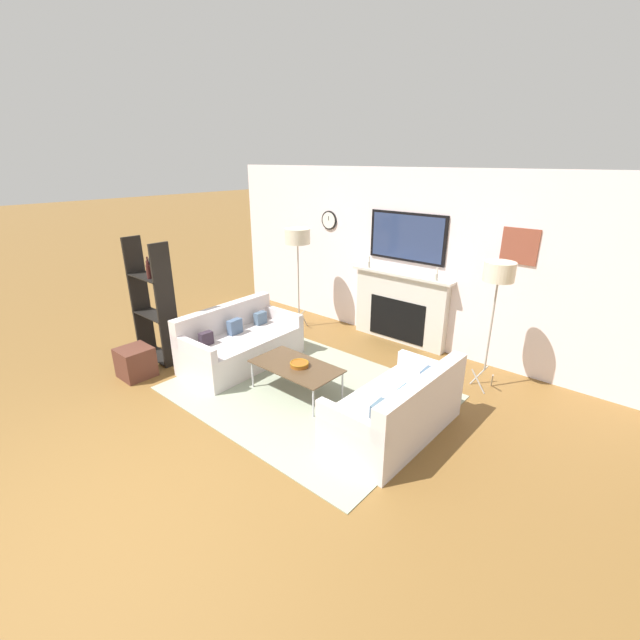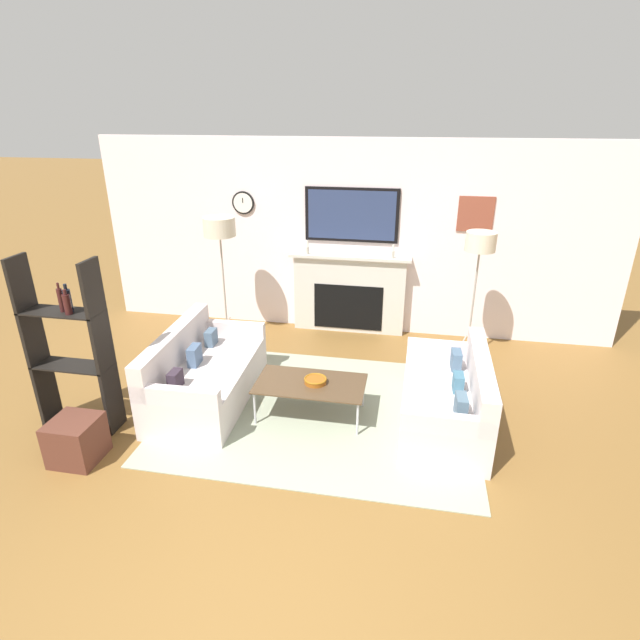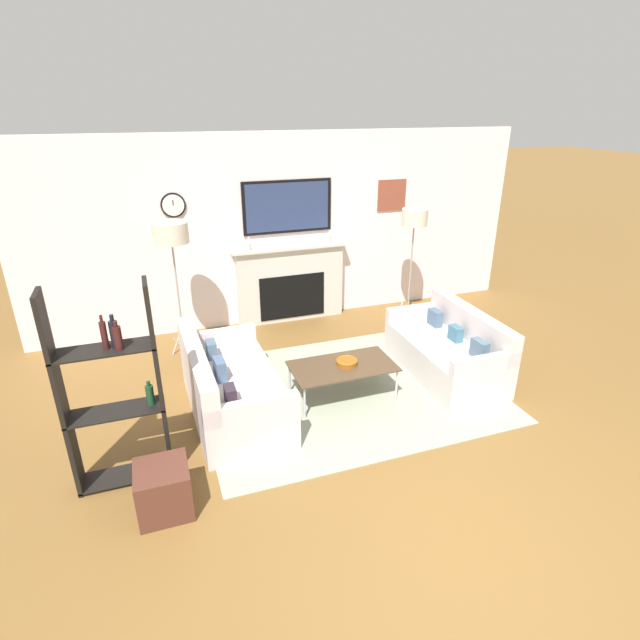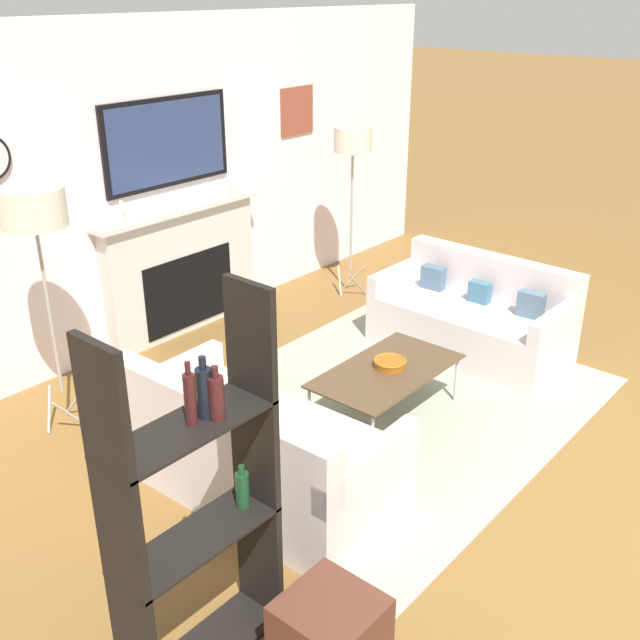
% 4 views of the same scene
% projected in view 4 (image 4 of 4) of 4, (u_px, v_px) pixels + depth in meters
% --- Properties ---
extents(fireplace_wall, '(7.32, 0.28, 2.70)m').
position_uv_depth(fireplace_wall, '(170.00, 197.00, 6.47)').
color(fireplace_wall, white).
rests_on(fireplace_wall, ground_plane).
extents(area_rug, '(3.25, 2.53, 0.01)m').
position_uv_depth(area_rug, '(381.00, 407.00, 5.61)').
color(area_rug, gray).
rests_on(area_rug, ground_plane).
extents(couch_left, '(0.93, 1.74, 0.82)m').
position_uv_depth(couch_left, '(256.00, 452.00, 4.57)').
color(couch_left, silver).
rests_on(couch_left, ground_plane).
extents(couch_right, '(0.85, 1.63, 0.78)m').
position_uv_depth(couch_right, '(473.00, 319.00, 6.42)').
color(couch_right, silver).
rests_on(couch_right, ground_plane).
extents(coffee_table, '(1.14, 0.62, 0.39)m').
position_uv_depth(coffee_table, '(387.00, 372.00, 5.34)').
color(coffee_table, '#4C3823').
rests_on(coffee_table, ground_plane).
extents(decorative_bowl, '(0.24, 0.24, 0.06)m').
position_uv_depth(decorative_bowl, '(390.00, 363.00, 5.35)').
color(decorative_bowl, '#9B5117').
rests_on(decorative_bowl, coffee_table).
extents(floor_lamp_left, '(0.42, 0.42, 1.74)m').
position_uv_depth(floor_lamp_left, '(33.00, 211.00, 4.75)').
color(floor_lamp_left, '#9E998E').
rests_on(floor_lamp_left, ground_plane).
extents(floor_lamp_right, '(0.36, 0.36, 1.69)m').
position_uv_depth(floor_lamp_right, '(353.00, 143.00, 7.07)').
color(floor_lamp_right, '#9E998E').
rests_on(floor_lamp_right, ground_plane).
extents(shelf_unit, '(0.78, 0.28, 1.78)m').
position_uv_depth(shelf_unit, '(196.00, 504.00, 3.20)').
color(shelf_unit, black).
rests_on(shelf_unit, ground_plane).
extents(ottoman, '(0.42, 0.42, 0.42)m').
position_uv_depth(ottoman, '(330.00, 638.00, 3.37)').
color(ottoman, '#552D21').
rests_on(ottoman, ground_plane).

